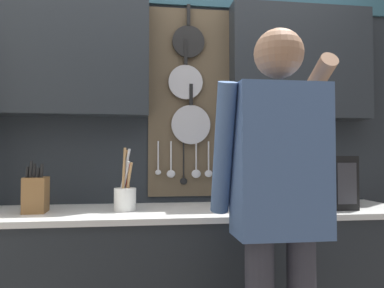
# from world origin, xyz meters

# --- Properties ---
(back_wall_unit) EXTENTS (2.96, 0.20, 2.30)m
(back_wall_unit) POSITION_xyz_m (0.00, 0.28, 1.45)
(back_wall_unit) COLOR #23282D
(back_wall_unit) RESTS_ON ground_plane
(microwave) EXTENTS (0.49, 0.35, 0.30)m
(microwave) POSITION_xyz_m (0.61, -0.03, 1.03)
(microwave) COLOR black
(microwave) RESTS_ON base_cabinet_counter
(knife_block) EXTENTS (0.12, 0.15, 0.27)m
(knife_block) POSITION_xyz_m (-0.86, -0.03, 0.98)
(knife_block) COLOR brown
(knife_block) RESTS_ON base_cabinet_counter
(utensil_crock) EXTENTS (0.12, 0.12, 0.34)m
(utensil_crock) POSITION_xyz_m (-0.40, -0.03, 0.96)
(utensil_crock) COLOR white
(utensil_crock) RESTS_ON base_cabinet_counter
(person) EXTENTS (0.54, 0.61, 1.71)m
(person) POSITION_xyz_m (0.26, -0.57, 1.02)
(person) COLOR #383842
(person) RESTS_ON ground_plane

